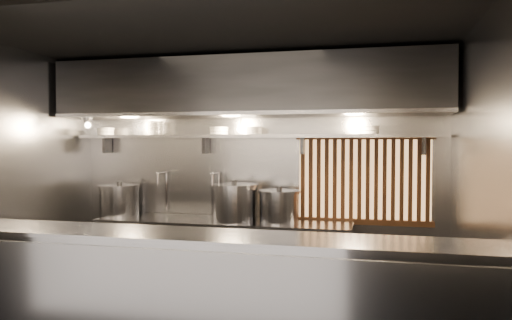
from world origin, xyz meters
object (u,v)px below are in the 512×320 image
at_px(stock_pot_mid, 234,202).
at_px(stock_pot_left, 119,200).
at_px(pendant_bulb, 241,129).
at_px(heat_lamp, 87,120).
at_px(stock_pot_right, 279,206).

bearing_deg(stock_pot_mid, stock_pot_left, 176.80).
height_order(pendant_bulb, stock_pot_mid, pendant_bulb).
xyz_separation_m(heat_lamp, stock_pot_left, (0.24, 0.32, -0.97)).
bearing_deg(stock_pot_right, stock_pot_mid, -178.91).
bearing_deg(pendant_bulb, stock_pot_right, -12.40).
xyz_separation_m(pendant_bulb, stock_pot_left, (-1.56, -0.03, -0.87)).
height_order(heat_lamp, stock_pot_mid, heat_lamp).
xyz_separation_m(heat_lamp, pendant_bulb, (1.80, 0.35, -0.11)).
bearing_deg(stock_pot_right, heat_lamp, -173.88).
xyz_separation_m(heat_lamp, stock_pot_mid, (1.75, 0.23, -0.95)).
xyz_separation_m(heat_lamp, stock_pot_right, (2.28, 0.24, -0.98)).
bearing_deg(stock_pot_right, stock_pot_left, 177.91).
relative_size(heat_lamp, stock_pot_right, 0.72).
relative_size(stock_pot_mid, stock_pot_right, 1.52).
height_order(heat_lamp, pendant_bulb, heat_lamp).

